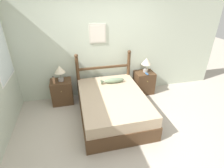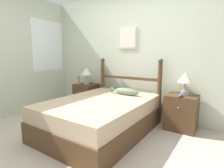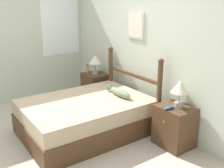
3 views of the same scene
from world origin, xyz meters
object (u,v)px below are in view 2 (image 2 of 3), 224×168
(nightstand_left, at_px, (86,96))
(table_lamp_left, at_px, (86,72))
(table_lamp_right, at_px, (185,79))
(nightstand_right, at_px, (181,112))
(model_boat, at_px, (180,95))
(bottle, at_px, (79,80))
(bed, at_px, (101,116))
(fish_pillow, at_px, (125,91))

(nightstand_left, bearing_deg, table_lamp_left, -4.53)
(table_lamp_right, bearing_deg, nightstand_right, -142.68)
(table_lamp_left, xyz_separation_m, model_boat, (2.13, -0.13, -0.25))
(nightstand_right, xyz_separation_m, bottle, (-2.29, -0.10, 0.38))
(nightstand_left, bearing_deg, model_boat, -3.56)
(bed, bearing_deg, fish_pillow, 75.50)
(nightstand_right, distance_m, bottle, 2.33)
(table_lamp_right, xyz_separation_m, bottle, (-2.32, -0.12, -0.19))
(model_boat, bearing_deg, fish_pillow, -170.43)
(bottle, height_order, fish_pillow, bottle)
(nightstand_left, height_order, table_lamp_right, table_lamp_right)
(table_lamp_right, xyz_separation_m, model_boat, (-0.03, -0.16, -0.25))
(bottle, bearing_deg, model_boat, -0.91)
(bed, height_order, fish_pillow, fish_pillow)
(bed, height_order, nightstand_left, nightstand_left)
(bed, relative_size, model_boat, 9.38)
(nightstand_right, distance_m, table_lamp_left, 2.21)
(table_lamp_right, bearing_deg, bed, -142.40)
(nightstand_left, relative_size, table_lamp_right, 1.54)
(table_lamp_right, height_order, model_boat, table_lamp_right)
(table_lamp_left, bearing_deg, nightstand_right, 0.04)
(nightstand_right, height_order, fish_pillow, fish_pillow)
(model_boat, relative_size, fish_pillow, 0.36)
(nightstand_right, bearing_deg, bottle, -177.57)
(bed, xyz_separation_m, bottle, (-1.22, 0.73, 0.41))
(bed, xyz_separation_m, nightstand_right, (1.08, 0.83, 0.03))
(bottle, bearing_deg, table_lamp_right, 2.94)
(bed, bearing_deg, model_boat, 32.90)
(table_lamp_left, bearing_deg, fish_pillow, -13.61)
(bed, relative_size, nightstand_right, 3.23)
(nightstand_left, xyz_separation_m, table_lamp_left, (0.02, -0.00, 0.57))
(fish_pillow, bearing_deg, nightstand_left, 166.51)
(nightstand_right, distance_m, model_boat, 0.35)
(bed, height_order, table_lamp_left, table_lamp_left)
(nightstand_left, distance_m, nightstand_right, 2.15)
(nightstand_left, relative_size, table_lamp_left, 1.54)
(bed, xyz_separation_m, table_lamp_left, (-1.06, 0.83, 0.60))
(nightstand_right, height_order, table_lamp_right, table_lamp_right)
(model_boat, bearing_deg, table_lamp_left, 176.45)
(bed, relative_size, fish_pillow, 3.41)
(nightstand_left, relative_size, fish_pillow, 1.05)
(bottle, distance_m, model_boat, 2.29)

